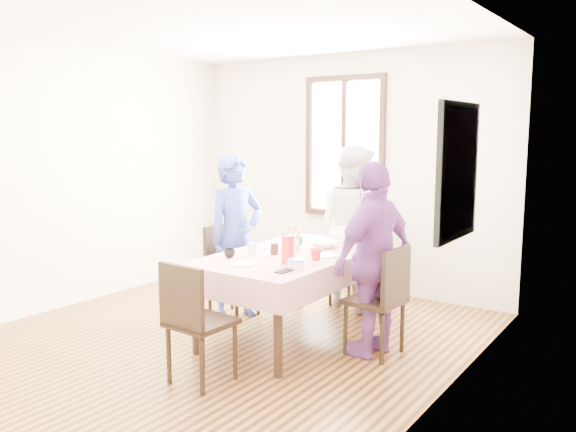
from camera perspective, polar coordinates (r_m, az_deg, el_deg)
The scene contains 31 objects.
ground at distance 5.31m, azimuth -6.74°, elevation -11.91°, with size 4.50×4.50×0.00m, color black.
back_wall at distance 6.85m, azimuth 5.59°, elevation 4.23°, with size 4.00×4.00×0.00m, color beige.
right_wall at distance 3.98m, azimuth 15.10°, elevation 1.10°, with size 4.50×4.50×0.00m, color beige.
window_frame at distance 6.82m, azimuth 5.54°, elevation 6.74°, with size 1.02×0.06×1.62m, color black.
window_pane at distance 6.83m, azimuth 5.59°, elevation 6.74°, with size 0.90×0.02×1.50m, color white.
art_poster at distance 4.25m, azimuth 16.30°, elevation 4.20°, with size 0.04×0.76×0.96m, color red.
dining_table at distance 5.25m, azimuth 0.31°, elevation -7.79°, with size 0.95×1.69×0.75m, color black.
tablecloth at distance 5.16m, azimuth 0.32°, elevation -3.72°, with size 1.07×1.81×0.01m, color #630013.
chair_left at distance 5.82m, azimuth -5.30°, elevation -5.42°, with size 0.42×0.42×0.91m, color black.
chair_right at distance 4.89m, azimuth 8.45°, elevation -8.12°, with size 0.42×0.42×0.91m, color black.
chair_far at distance 6.20m, azimuth 6.38°, elevation -4.58°, with size 0.42×0.42×0.91m, color black.
chair_near at distance 4.36m, azimuth -8.44°, elevation -10.17°, with size 0.42×0.42×0.91m, color black.
person_left at distance 5.73m, azimuth -5.18°, elevation -2.07°, with size 0.58×0.38×1.60m, color #2F3A91.
person_far at distance 6.10m, azimuth 6.35°, elevation -1.04°, with size 0.82×0.64×1.69m, color silver.
person_right at distance 4.81m, azimuth 8.31°, elevation -4.16°, with size 0.94×0.39×1.60m, color #6D367F.
mug_black at distance 5.00m, azimuth -5.71°, elevation -3.63°, with size 0.10×0.10×0.08m, color black.
mug_flag at distance 4.89m, azimuth 2.74°, elevation -3.74°, with size 0.10×0.10×0.10m, color red.
mug_green at distance 5.51m, azimuth 0.98°, elevation -2.47°, with size 0.10×0.10×0.08m, color #0C7226.
serving_bowl at distance 5.42m, azimuth 3.60°, elevation -2.79°, with size 0.22×0.22×0.06m, color white.
juice_carton at distance 4.74m, azimuth -0.03°, elevation -3.31°, with size 0.07×0.07×0.23m, color red.
butter_tub at distance 4.58m, azimuth 0.76°, elevation -4.76°, with size 0.13×0.13×0.07m, color white.
jam_jar at distance 5.10m, azimuth -1.34°, elevation -3.24°, with size 0.07×0.07×0.10m, color black.
drinking_glass at distance 5.09m, azimuth -3.51°, elevation -3.22°, with size 0.07×0.07×0.11m, color silver.
smartphone at distance 4.49m, azimuth -0.37°, elevation -5.40°, with size 0.08×0.16×0.01m, color black.
flower_vase at distance 5.21m, azimuth 0.76°, elevation -2.84°, with size 0.06×0.06×0.12m, color silver.
plate_left at distance 5.42m, azimuth -1.57°, elevation -3.00°, with size 0.20×0.20×0.01m, color white.
plate_right at distance 5.06m, azimuth 3.76°, elevation -3.84°, with size 0.20×0.20×0.01m, color white.
plate_far at distance 5.71m, azimuth 4.31°, elevation -2.44°, with size 0.20×0.20×0.01m, color white.
plate_near at distance 4.73m, azimuth -4.39°, elevation -4.69°, with size 0.20×0.20×0.01m, color white.
butter_lid at distance 4.57m, azimuth 0.76°, elevation -4.29°, with size 0.12×0.12×0.01m, color blue.
flower_bunch at distance 5.19m, azimuth 0.77°, elevation -1.64°, with size 0.09×0.09×0.10m, color yellow, non-canonical shape.
Camera 1 is at (3.31, -3.73, 1.83)m, focal length 36.44 mm.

